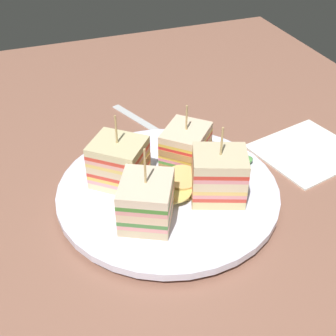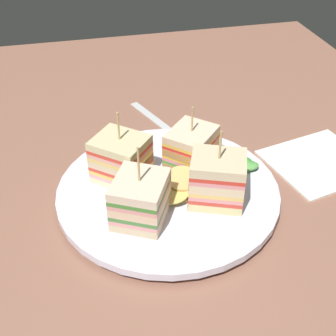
% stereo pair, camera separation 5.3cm
% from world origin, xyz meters
% --- Properties ---
extents(ground_plane, '(1.11, 0.90, 0.02)m').
position_xyz_m(ground_plane, '(0.00, 0.00, -0.01)').
color(ground_plane, '#8E5E4B').
extents(plate, '(0.27, 0.27, 0.02)m').
position_xyz_m(plate, '(0.00, 0.00, 0.01)').
color(plate, white).
rests_on(plate, ground_plane).
extents(sandwich_wedge_0, '(0.07, 0.08, 0.10)m').
position_xyz_m(sandwich_wedge_0, '(0.03, 0.05, 0.05)').
color(sandwich_wedge_0, beige).
rests_on(sandwich_wedge_0, plate).
extents(sandwich_wedge_1, '(0.08, 0.08, 0.08)m').
position_xyz_m(sandwich_wedge_1, '(-0.04, 0.04, 0.04)').
color(sandwich_wedge_1, beige).
rests_on(sandwich_wedge_1, plate).
extents(sandwich_wedge_2, '(0.08, 0.08, 0.09)m').
position_xyz_m(sandwich_wedge_2, '(-0.03, -0.05, 0.05)').
color(sandwich_wedge_2, beige).
rests_on(sandwich_wedge_2, plate).
extents(sandwich_wedge_3, '(0.08, 0.08, 0.10)m').
position_xyz_m(sandwich_wedge_3, '(0.04, -0.04, 0.04)').
color(sandwich_wedge_3, '#D3B88D').
rests_on(sandwich_wedge_3, plate).
extents(chip_pile, '(0.07, 0.07, 0.02)m').
position_xyz_m(chip_pile, '(0.01, 0.01, 0.03)').
color(chip_pile, '#E9CC72').
rests_on(chip_pile, plate).
extents(salad_garnish, '(0.06, 0.07, 0.01)m').
position_xyz_m(salad_garnish, '(-0.03, 0.09, 0.02)').
color(salad_garnish, '#428F45').
rests_on(salad_garnish, plate).
extents(spoon, '(0.15, 0.08, 0.01)m').
position_xyz_m(spoon, '(-0.14, 0.04, 0.00)').
color(spoon, silver).
rests_on(spoon, ground_plane).
extents(napkin, '(0.14, 0.16, 0.01)m').
position_xyz_m(napkin, '(-0.02, 0.22, 0.00)').
color(napkin, white).
rests_on(napkin, ground_plane).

